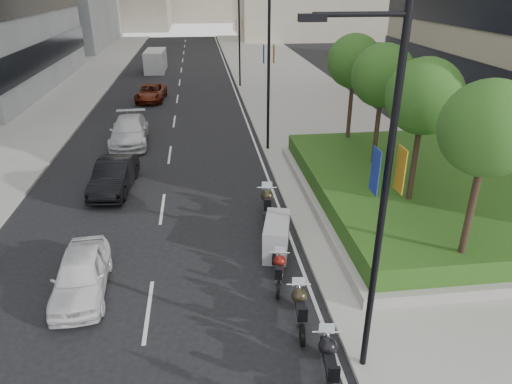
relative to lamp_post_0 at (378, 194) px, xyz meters
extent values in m
cube|color=#9E9B93|center=(4.86, 29.00, -4.99)|extent=(10.00, 100.00, 0.15)
cube|color=#9E9B93|center=(-16.14, 29.00, -4.99)|extent=(8.00, 100.00, 0.15)
cube|color=silver|center=(-0.44, 29.00, -5.06)|extent=(0.12, 100.00, 0.01)
cube|color=silver|center=(-5.64, 29.00, -5.06)|extent=(0.12, 100.00, 0.01)
cube|color=#A19C96|center=(5.86, 9.00, -4.72)|extent=(10.00, 14.00, 0.40)
cube|color=#1E4413|center=(5.86, 9.00, -4.12)|extent=(9.40, 13.40, 0.80)
cylinder|color=#332319|center=(4.36, 3.00, -2.52)|extent=(0.22, 0.22, 4.00)
sphere|color=#295019|center=(4.36, 3.00, 0.38)|extent=(2.80, 2.80, 2.80)
cylinder|color=#332319|center=(4.36, 7.00, -2.52)|extent=(0.22, 0.22, 4.00)
sphere|color=#295019|center=(4.36, 7.00, 0.38)|extent=(2.80, 2.80, 2.80)
cylinder|color=#332319|center=(4.36, 11.00, -2.52)|extent=(0.22, 0.22, 4.00)
sphere|color=#295019|center=(4.36, 11.00, 0.38)|extent=(2.80, 2.80, 2.80)
cylinder|color=#332319|center=(4.36, 15.00, -2.52)|extent=(0.22, 0.22, 4.00)
sphere|color=#295019|center=(4.36, 15.00, 0.38)|extent=(2.80, 2.80, 2.80)
cylinder|color=black|center=(0.16, 0.00, -0.57)|extent=(0.16, 0.16, 9.00)
cylinder|color=black|center=(-0.74, 0.00, 3.63)|extent=(1.80, 0.10, 0.10)
cube|color=black|center=(-1.64, 0.00, 3.58)|extent=(0.50, 0.22, 0.14)
cube|color=orange|center=(0.44, 0.00, 0.53)|extent=(0.02, 0.45, 1.00)
cube|color=navy|center=(-0.12, 0.00, 0.53)|extent=(0.02, 0.45, 1.00)
cylinder|color=black|center=(0.16, 17.00, -0.57)|extent=(0.16, 0.16, 9.00)
cube|color=orange|center=(0.44, 17.00, 0.53)|extent=(0.02, 0.45, 1.00)
cube|color=navy|center=(-0.12, 17.00, 0.53)|extent=(0.02, 0.45, 1.00)
cylinder|color=black|center=(0.16, 35.00, -0.57)|extent=(0.16, 0.16, 9.00)
cube|color=orange|center=(0.44, 35.00, 0.53)|extent=(0.02, 0.45, 1.00)
cube|color=navy|center=(-0.12, 35.00, 0.53)|extent=(0.02, 0.45, 1.00)
cylinder|color=black|center=(-0.78, 0.47, -4.75)|extent=(0.20, 0.64, 0.63)
cube|color=silver|center=(-0.89, -0.39, -4.58)|extent=(0.41, 0.90, 0.43)
sphere|color=black|center=(-0.85, -0.05, -4.19)|extent=(0.49, 0.49, 0.49)
cube|color=black|center=(-0.93, -0.69, -4.25)|extent=(0.38, 0.79, 0.16)
cylinder|color=silver|center=(-0.81, 0.22, -3.97)|extent=(0.75, 0.15, 0.05)
cylinder|color=black|center=(-1.24, 1.03, -4.76)|extent=(0.18, 0.61, 0.60)
cylinder|color=black|center=(-1.06, 2.58, -4.76)|extent=(0.18, 0.61, 0.60)
cube|color=silver|center=(-1.16, 1.76, -4.60)|extent=(0.38, 0.86, 0.41)
sphere|color=#2A2517|center=(-1.12, 2.08, -4.23)|extent=(0.47, 0.47, 0.47)
cube|color=black|center=(-1.19, 1.47, -4.29)|extent=(0.35, 0.76, 0.16)
cylinder|color=silver|center=(-1.09, 2.34, -4.01)|extent=(0.72, 0.13, 0.05)
cylinder|color=black|center=(-1.57, 3.14, -4.79)|extent=(0.22, 0.56, 0.55)
cylinder|color=black|center=(-1.27, 4.51, -4.79)|extent=(0.22, 0.56, 0.55)
cube|color=silver|center=(-1.43, 3.78, -4.64)|extent=(0.42, 0.79, 0.37)
sphere|color=maroon|center=(-1.36, 4.07, -4.31)|extent=(0.42, 0.42, 0.42)
cube|color=black|center=(-1.48, 3.52, -4.36)|extent=(0.38, 0.70, 0.14)
cylinder|color=silver|center=(-1.31, 4.30, -4.11)|extent=(0.65, 0.18, 0.04)
cylinder|color=black|center=(-1.36, 5.09, -4.75)|extent=(0.26, 0.64, 0.63)
cylinder|color=black|center=(-0.98, 6.67, -4.75)|extent=(0.26, 0.64, 0.63)
cube|color=gray|center=(-1.17, 5.88, -4.41)|extent=(1.33, 2.27, 1.27)
cylinder|color=black|center=(-1.26, 7.53, -4.72)|extent=(0.22, 0.71, 0.69)
cylinder|color=black|center=(-1.03, 9.30, -4.72)|extent=(0.22, 0.71, 0.69)
cube|color=silver|center=(-1.15, 8.36, -4.53)|extent=(0.46, 0.99, 0.47)
sphere|color=black|center=(-1.10, 8.73, -4.10)|extent=(0.54, 0.54, 0.54)
cube|color=black|center=(-1.20, 8.03, -4.17)|extent=(0.42, 0.87, 0.18)
cylinder|color=silver|center=(-1.07, 9.03, -3.86)|extent=(0.83, 0.16, 0.06)
imported|color=white|center=(-7.81, 4.23, -4.38)|extent=(1.87, 4.09, 1.36)
imported|color=black|center=(-8.01, 12.36, -4.33)|extent=(1.94, 4.60, 1.48)
imported|color=silver|center=(-8.18, 19.43, -4.28)|extent=(2.48, 5.51, 1.57)
imported|color=#59190A|center=(-7.79, 30.68, -4.40)|extent=(2.53, 4.90, 1.32)
cube|color=silver|center=(-8.40, 44.62, -3.93)|extent=(2.21, 5.48, 2.28)
cube|color=silver|center=(-8.40, 42.56, -4.47)|extent=(2.09, 1.36, 1.19)
cylinder|color=black|center=(-9.27, 42.67, -4.69)|extent=(0.27, 0.76, 0.76)
cylinder|color=black|center=(-7.53, 42.67, -4.69)|extent=(0.27, 0.76, 0.76)
cylinder|color=black|center=(-9.27, 46.35, -4.69)|extent=(0.27, 0.76, 0.76)
cylinder|color=black|center=(-7.53, 46.35, -4.69)|extent=(0.27, 0.76, 0.76)
camera|label=1|loc=(-3.73, -8.54, 4.19)|focal=32.00mm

